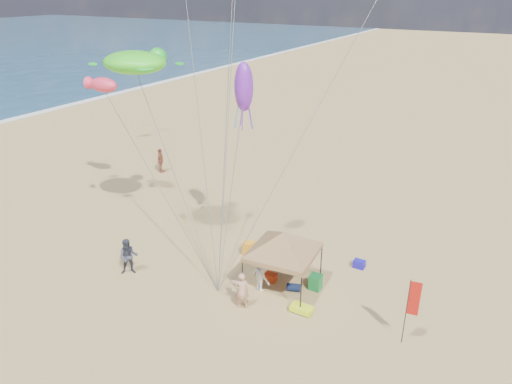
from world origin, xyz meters
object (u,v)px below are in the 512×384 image
canopy_tent (284,234)px  cooler_red (271,277)px  feather_flag (412,302)px  beach_cart (302,309)px  cooler_blue (359,264)px  person_far_a (160,160)px  chair_yellow (249,248)px  person_near_a (242,290)px  chair_green (316,282)px  person_near_b (129,257)px  person_near_c (261,275)px

canopy_tent → cooler_red: (-0.74, 0.26, -2.56)m
feather_flag → beach_cart: size_ratio=3.14×
cooler_blue → cooler_red: bearing=-135.5°
cooler_red → person_far_a: person_far_a is taller
canopy_tent → chair_yellow: size_ratio=7.64×
beach_cart → person_near_a: bearing=-158.3°
canopy_tent → chair_green: 2.82m
person_near_a → chair_green: bearing=-158.2°
feather_flag → person_near_a: size_ratio=1.66×
canopy_tent → person_far_a: size_ratio=3.00×
beach_cart → person_near_b: (-8.25, -1.32, 0.69)m
feather_flag → cooler_blue: size_ratio=5.23×
cooler_red → person_near_c: size_ratio=0.33×
person_near_c → chair_green: bearing=-127.1°
cooler_blue → chair_yellow: 5.46m
cooler_blue → feather_flag: bearing=-52.3°
canopy_tent → person_near_b: bearing=-160.0°
chair_green → beach_cart: (0.19, -1.86, -0.15)m
feather_flag → person_near_c: bearing=177.9°
person_near_a → chair_yellow: bearing=-93.8°
chair_yellow → person_near_c: size_ratio=0.43×
person_near_a → person_near_c: bearing=-123.7°
cooler_blue → person_far_a: (-16.62, 5.15, 0.70)m
person_near_c → person_near_a: bearing=107.3°
chair_green → chair_yellow: size_ratio=1.00×
person_near_b → canopy_tent: bearing=-18.2°
feather_flag → chair_green: bearing=160.5°
chair_yellow → person_near_b: 5.84m
canopy_tent → feather_flag: (5.67, -0.84, -0.86)m
beach_cart → person_near_a: person_near_a is taller
chair_yellow → person_near_a: person_near_a is taller
chair_yellow → person_near_c: (2.02, -2.37, 0.46)m
feather_flag → person_far_a: feather_flag is taller
person_near_b → person_near_c: (6.00, 1.86, -0.08)m
person_near_b → person_far_a: (-7.42, 10.98, 0.00)m
cooler_red → person_near_b: bearing=-155.7°
chair_yellow → person_far_a: bearing=149.4°
person_near_b → person_far_a: 13.25m
chair_yellow → canopy_tent: bearing=-32.2°
person_near_a → person_near_c: (0.08, 1.47, -0.04)m
cooler_red → cooler_blue: bearing=44.5°
canopy_tent → person_far_a: canopy_tent is taller
chair_yellow → person_near_b: size_ratio=0.39×
feather_flag → person_near_b: size_ratio=1.59×
feather_flag → cooler_red: feather_flag is taller
canopy_tent → person_far_a: bearing=149.1°
feather_flag → chair_yellow: size_ratio=4.03×
cooler_blue → chair_green: bearing=-113.2°
chair_yellow → chair_green: bearing=-14.4°
canopy_tent → cooler_red: size_ratio=9.90×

